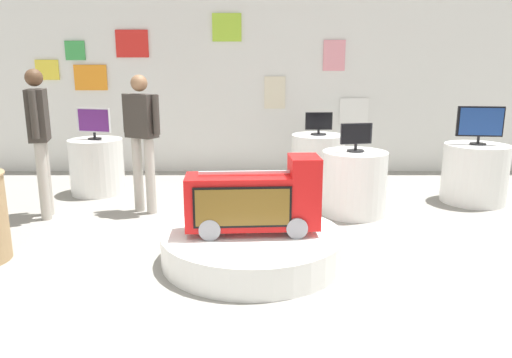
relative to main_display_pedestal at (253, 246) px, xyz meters
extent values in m
plane|color=gray|center=(-0.09, -0.34, -0.14)|extent=(30.00, 30.00, 0.00)
cube|color=silver|center=(-0.09, 3.99, 1.38)|extent=(11.47, 0.10, 3.05)
cube|color=pink|center=(1.33, 3.92, 1.83)|extent=(0.36, 0.02, 0.49)
cube|color=#9ECC33|center=(-0.44, 3.92, 2.27)|extent=(0.48, 0.02, 0.44)
cube|color=yellow|center=(-3.45, 3.92, 1.59)|extent=(0.39, 0.02, 0.33)
cube|color=green|center=(-2.96, 3.92, 1.91)|extent=(0.33, 0.02, 0.31)
cube|color=beige|center=(0.35, 3.92, 1.22)|extent=(0.35, 0.02, 0.53)
cube|color=white|center=(1.70, 3.92, 0.92)|extent=(0.49, 0.02, 0.42)
cube|color=orange|center=(-2.73, 3.92, 1.47)|extent=(0.55, 0.02, 0.42)
cube|color=red|center=(-2.01, 3.92, 2.01)|extent=(0.53, 0.02, 0.44)
cylinder|color=white|center=(0.00, 0.00, 0.00)|extent=(1.71, 1.71, 0.28)
cylinder|color=gray|center=(-0.39, -0.02, 0.24)|extent=(0.22, 0.44, 0.20)
cylinder|color=gray|center=(0.39, 0.02, 0.24)|extent=(0.22, 0.44, 0.20)
cube|color=red|center=(0.00, 0.00, 0.44)|extent=(1.25, 0.45, 0.49)
cube|color=red|center=(0.48, 0.03, 0.77)|extent=(0.29, 0.39, 0.17)
cube|color=black|center=(-0.09, -0.21, 0.44)|extent=(0.87, 0.06, 0.37)
cube|color=brown|center=(-0.09, -0.21, 0.44)|extent=(0.83, 0.07, 0.33)
cube|color=#B2B2B7|center=(0.00, 0.00, 0.72)|extent=(0.98, 0.09, 0.02)
cylinder|color=white|center=(1.24, 1.48, 0.25)|extent=(0.79, 0.79, 0.79)
cylinder|color=black|center=(1.24, 1.48, 0.66)|extent=(0.21, 0.21, 0.02)
cylinder|color=black|center=(1.24, 1.48, 0.70)|extent=(0.04, 0.04, 0.07)
cube|color=black|center=(1.24, 1.48, 0.86)|extent=(0.39, 0.12, 0.25)
cube|color=black|center=(1.24, 1.46, 0.86)|extent=(0.36, 0.09, 0.22)
cylinder|color=white|center=(-2.25, 2.48, 0.25)|extent=(0.75, 0.75, 0.79)
cylinder|color=black|center=(-2.25, 2.48, 0.66)|extent=(0.19, 0.19, 0.02)
cylinder|color=black|center=(-2.25, 2.48, 0.71)|extent=(0.04, 0.04, 0.08)
cube|color=silver|center=(-2.25, 2.48, 0.92)|extent=(0.51, 0.18, 0.34)
cube|color=#561E6B|center=(-2.25, 2.46, 0.92)|extent=(0.47, 0.15, 0.30)
cylinder|color=white|center=(2.97, 2.01, 0.25)|extent=(0.83, 0.83, 0.79)
cylinder|color=black|center=(2.97, 2.01, 0.66)|extent=(0.21, 0.21, 0.02)
cylinder|color=black|center=(2.97, 2.01, 0.71)|extent=(0.04, 0.04, 0.09)
cube|color=black|center=(2.97, 2.01, 0.95)|extent=(0.59, 0.11, 0.39)
cube|color=navy|center=(2.97, 1.99, 0.95)|extent=(0.54, 0.08, 0.35)
cylinder|color=white|center=(0.98, 2.93, 0.25)|extent=(0.80, 0.80, 0.79)
cylinder|color=black|center=(0.98, 2.93, 0.66)|extent=(0.23, 0.23, 0.02)
cylinder|color=black|center=(0.98, 2.93, 0.70)|extent=(0.04, 0.04, 0.06)
cube|color=black|center=(0.98, 2.93, 0.85)|extent=(0.40, 0.05, 0.26)
cube|color=black|center=(0.98, 2.90, 0.85)|extent=(0.37, 0.03, 0.23)
cylinder|color=#B2ADA3|center=(-1.27, 1.50, 0.33)|extent=(0.12, 0.12, 0.95)
cylinder|color=#B2ADA3|center=(-1.45, 1.60, 0.33)|extent=(0.12, 0.12, 0.95)
cube|color=#38332D|center=(-1.36, 1.55, 1.07)|extent=(0.43, 0.36, 0.52)
sphere|color=#8C6647|center=(-1.36, 1.55, 1.46)|extent=(0.20, 0.20, 0.20)
cylinder|color=#38332D|center=(-1.15, 1.43, 1.10)|extent=(0.08, 0.08, 0.47)
cylinder|color=#38332D|center=(-1.57, 1.67, 1.10)|extent=(0.08, 0.08, 0.47)
cylinder|color=#B2ADA3|center=(-2.54, 1.44, 0.33)|extent=(0.12, 0.12, 0.94)
cylinder|color=#B2ADA3|center=(-2.49, 1.25, 0.33)|extent=(0.12, 0.12, 0.94)
cube|color=#38332D|center=(-2.52, 1.35, 1.10)|extent=(0.29, 0.42, 0.60)
sphere|color=brown|center=(-2.52, 1.35, 1.53)|extent=(0.20, 0.20, 0.20)
cylinder|color=#38332D|center=(-2.58, 1.58, 1.13)|extent=(0.08, 0.08, 0.54)
cylinder|color=#38332D|center=(-2.45, 1.11, 1.13)|extent=(0.08, 0.08, 0.54)
camera|label=1|loc=(0.03, -4.26, 1.67)|focal=33.64mm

